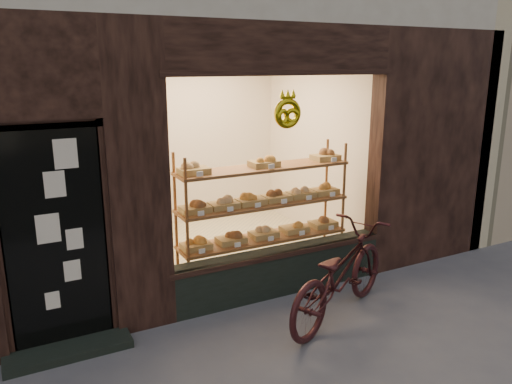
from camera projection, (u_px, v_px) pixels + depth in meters
display_shelf at (264, 216)px, 6.18m from camera, size 2.20×0.45×1.70m
bicycle at (339, 274)px, 5.32m from camera, size 2.00×1.40×1.00m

